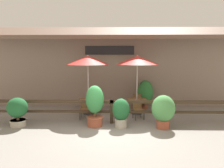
# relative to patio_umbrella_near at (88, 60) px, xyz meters

# --- Properties ---
(ground_plane) EXTENTS (60.00, 60.00, 0.00)m
(ground_plane) POSITION_rel_patio_umbrella_near_xyz_m (1.12, -2.38, -2.53)
(ground_plane) COLOR gray
(building_facade) EXTENTS (14.28, 1.49, 4.23)m
(building_facade) POSITION_rel_patio_umbrella_near_xyz_m (1.12, 1.72, -0.36)
(building_facade) COLOR gray
(building_facade) RESTS_ON ground
(patio_railing) EXTENTS (10.40, 0.14, 0.95)m
(patio_railing) POSITION_rel_patio_umbrella_near_xyz_m (1.12, -1.33, -1.83)
(patio_railing) COLOR #3D2D1E
(patio_railing) RESTS_ON ground
(patio_umbrella_near) EXTENTS (1.94, 1.94, 2.76)m
(patio_umbrella_near) POSITION_rel_patio_umbrella_near_xyz_m (0.00, 0.00, 0.00)
(patio_umbrella_near) COLOR #B7B2A8
(patio_umbrella_near) RESTS_ON ground
(dining_table_near) EXTENTS (0.93, 0.93, 0.73)m
(dining_table_near) POSITION_rel_patio_umbrella_near_xyz_m (0.00, -0.00, -1.95)
(dining_table_near) COLOR brown
(dining_table_near) RESTS_ON ground
(chair_near_streetside) EXTENTS (0.43, 0.43, 0.84)m
(chair_near_streetside) POSITION_rel_patio_umbrella_near_xyz_m (-0.06, -0.71, -2.06)
(chair_near_streetside) COLOR brown
(chair_near_streetside) RESTS_ON ground
(chair_near_wallside) EXTENTS (0.50, 0.50, 0.84)m
(chair_near_wallside) POSITION_rel_patio_umbrella_near_xyz_m (0.05, 0.71, -2.06)
(chair_near_wallside) COLOR brown
(chair_near_wallside) RESTS_ON ground
(patio_umbrella_middle) EXTENTS (1.94, 1.94, 2.76)m
(patio_umbrella_middle) POSITION_rel_patio_umbrella_near_xyz_m (2.26, 0.09, 0.00)
(patio_umbrella_middle) COLOR #B7B2A8
(patio_umbrella_middle) RESTS_ON ground
(dining_table_middle) EXTENTS (0.93, 0.93, 0.73)m
(dining_table_middle) POSITION_rel_patio_umbrella_near_xyz_m (2.26, 0.09, -1.95)
(dining_table_middle) COLOR brown
(dining_table_middle) RESTS_ON ground
(chair_middle_streetside) EXTENTS (0.51, 0.51, 0.84)m
(chair_middle_streetside) POSITION_rel_patio_umbrella_near_xyz_m (2.25, -0.67, -2.06)
(chair_middle_streetside) COLOR brown
(chair_middle_streetside) RESTS_ON ground
(chair_middle_wallside) EXTENTS (0.42, 0.42, 0.84)m
(chair_middle_wallside) POSITION_rel_patio_umbrella_near_xyz_m (2.33, 0.85, -2.06)
(chair_middle_wallside) COLOR brown
(chair_middle_wallside) RESTS_ON ground
(potted_plant_tall_tropical) EXTENTS (0.80, 0.72, 1.13)m
(potted_plant_tall_tropical) POSITION_rel_patio_umbrella_near_xyz_m (-2.55, -1.78, -1.90)
(potted_plant_tall_tropical) COLOR #B7AD99
(potted_plant_tall_tropical) RESTS_ON ground
(potted_plant_small_flowering) EXTENTS (0.88, 0.79, 1.28)m
(potted_plant_small_flowering) POSITION_rel_patio_umbrella_near_xyz_m (3.08, -1.92, -1.82)
(potted_plant_small_flowering) COLOR #9E4C33
(potted_plant_small_flowering) RESTS_ON ground
(potted_plant_corner_fern) EXTENTS (0.66, 0.59, 1.13)m
(potted_plant_corner_fern) POSITION_rel_patio_umbrella_near_xyz_m (1.49, -1.86, -1.92)
(potted_plant_corner_fern) COLOR #B7AD99
(potted_plant_corner_fern) RESTS_ON ground
(potted_plant_broad_leaf) EXTENTS (0.70, 0.64, 1.61)m
(potted_plant_broad_leaf) POSITION_rel_patio_umbrella_near_xyz_m (0.48, -1.71, -1.67)
(potted_plant_broad_leaf) COLOR #9E4C33
(potted_plant_broad_leaf) RESTS_ON ground
(potted_plant_entrance_palm) EXTENTS (0.81, 0.72, 1.47)m
(potted_plant_entrance_palm) POSITION_rel_patio_umbrella_near_xyz_m (2.80, 1.17, -1.73)
(potted_plant_entrance_palm) COLOR brown
(potted_plant_entrance_palm) RESTS_ON ground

